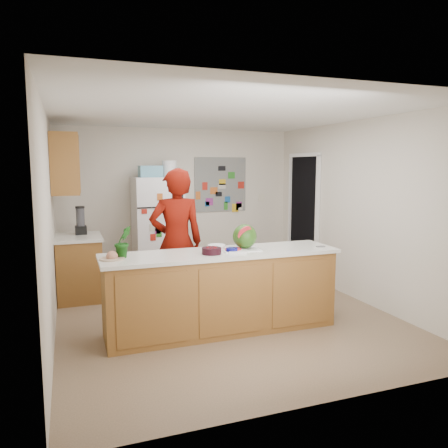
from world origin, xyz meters
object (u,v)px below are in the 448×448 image
object	(u,v)px
cherry_bowl	(212,251)
person	(176,243)
watermelon	(245,236)
refrigerator	(158,230)

from	to	relation	value
cherry_bowl	person	bearing A→B (deg)	103.38
person	cherry_bowl	bearing A→B (deg)	107.33
watermelon	person	bearing A→B (deg)	133.01
watermelon	refrigerator	bearing A→B (deg)	103.11
refrigerator	person	size ratio (longest dim) A/B	0.92
watermelon	cherry_bowl	distance (m)	0.48
refrigerator	cherry_bowl	world-z (taller)	refrigerator
watermelon	cherry_bowl	size ratio (longest dim) A/B	1.30
refrigerator	watermelon	world-z (taller)	refrigerator
cherry_bowl	watermelon	bearing A→B (deg)	16.44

